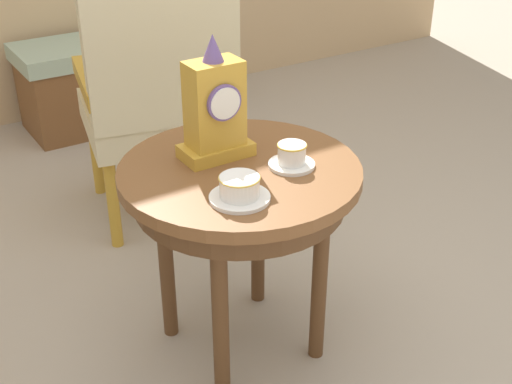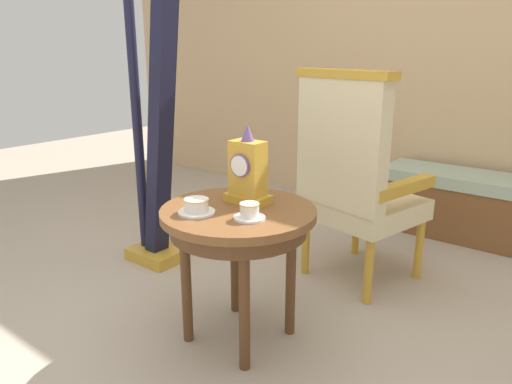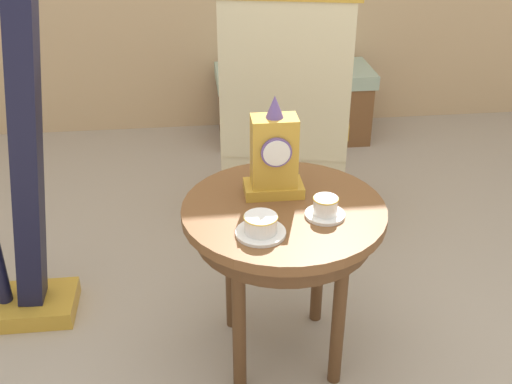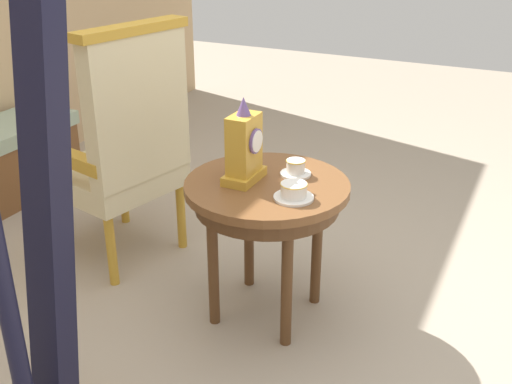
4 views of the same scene
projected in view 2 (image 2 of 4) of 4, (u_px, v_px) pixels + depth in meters
The scene contains 9 objects.
ground_plane at pixel (213, 339), 2.13m from camera, with size 10.00×10.00×0.00m, color tan.
wall_back at pixel (423, 24), 3.42m from camera, with size 6.00×0.10×2.80m, color tan.
side_table at pixel (239, 226), 2.00m from camera, with size 0.65×0.65×0.60m.
teacup_left at pixel (196, 207), 1.91m from camera, with size 0.15×0.15×0.06m.
teacup_right at pixel (249, 212), 1.85m from camera, with size 0.12×0.12×0.06m.
mantel_clock at pixel (248, 172), 2.02m from camera, with size 0.19×0.11×0.34m.
armchair at pixel (354, 177), 2.49m from camera, with size 0.64×0.64×1.14m.
harp at pixel (154, 147), 2.71m from camera, with size 0.40×0.24×1.74m.
window_bench at pixel (453, 203), 3.28m from camera, with size 0.93×0.40×0.44m.
Camera 2 is at (1.29, -1.34, 1.23)m, focal length 33.69 mm.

